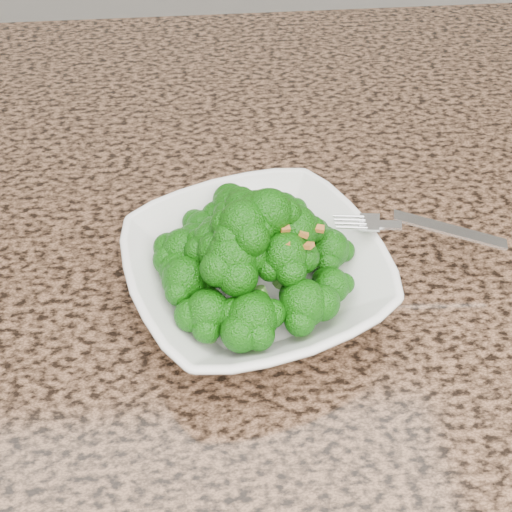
{
  "coord_description": "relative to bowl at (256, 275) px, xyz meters",
  "views": [
    {
      "loc": [
        0.08,
        -0.1,
        1.33
      ],
      "look_at": [
        0.11,
        0.27,
        0.95
      ],
      "focal_mm": 45.0,
      "sensor_mm": 36.0,
      "label": 1
    }
  ],
  "objects": [
    {
      "name": "cabinet",
      "position": [
        -0.11,
        0.03,
        -0.49
      ],
      "size": [
        1.55,
        0.95,
        0.87
      ],
      "primitive_type": "cube",
      "color": "#382217",
      "rests_on": "ground"
    },
    {
      "name": "fork",
      "position": [
        0.12,
        0.02,
        0.03
      ],
      "size": [
        0.17,
        0.07,
        0.01
      ],
      "primitive_type": null,
      "rotation": [
        0.0,
        0.0,
        -0.24
      ],
      "color": "silver",
      "rests_on": "bowl"
    },
    {
      "name": "garlic_topping",
      "position": [
        0.0,
        0.0,
        0.1
      ],
      "size": [
        0.11,
        0.11,
        0.01
      ],
      "primitive_type": null,
      "color": "#BC722E",
      "rests_on": "broccoli_pile"
    },
    {
      "name": "broccoli_pile",
      "position": [
        0.0,
        0.0,
        0.06
      ],
      "size": [
        0.19,
        0.19,
        0.07
      ],
      "primitive_type": null,
      "color": "#135E0A",
      "rests_on": "bowl"
    },
    {
      "name": "bowl",
      "position": [
        0.0,
        0.0,
        0.0
      ],
      "size": [
        0.27,
        0.27,
        0.05
      ],
      "primitive_type": "imported",
      "rotation": [
        0.0,
        0.0,
        0.31
      ],
      "color": "white",
      "rests_on": "granite_counter"
    },
    {
      "name": "granite_counter",
      "position": [
        -0.11,
        0.03,
        -0.04
      ],
      "size": [
        1.64,
        1.04,
        0.03
      ],
      "primitive_type": "cube",
      "color": "brown",
      "rests_on": "cabinet"
    }
  ]
}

